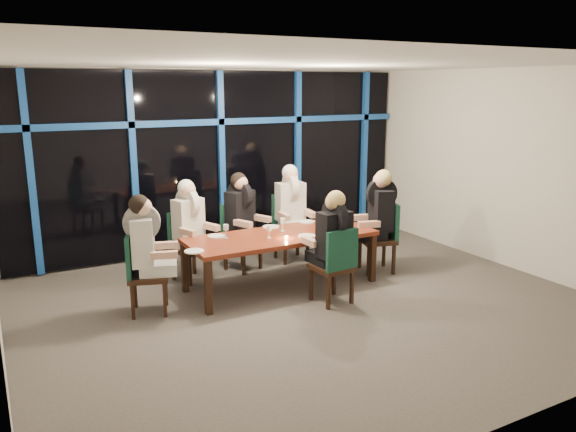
{
  "coord_description": "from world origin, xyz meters",
  "views": [
    {
      "loc": [
        -3.48,
        -5.75,
        2.75
      ],
      "look_at": [
        0.0,
        0.6,
        1.05
      ],
      "focal_mm": 35.0,
      "sensor_mm": 36.0,
      "label": 1
    }
  ],
  "objects": [
    {
      "name": "water_pitcher",
      "position": [
        0.84,
        0.54,
        0.86
      ],
      "size": [
        0.14,
        0.12,
        0.22
      ],
      "rotation": [
        0.0,
        0.0,
        -0.38
      ],
      "color": "silver",
      "rests_on": "dining_table"
    },
    {
      "name": "chair_near_mid",
      "position": [
        0.31,
        -0.11,
        0.56
      ],
      "size": [
        0.5,
        0.5,
        1.01
      ],
      "rotation": [
        0.0,
        0.0,
        3.21
      ],
      "color": "black",
      "rests_on": "ground"
    },
    {
      "name": "plate_end_right",
      "position": [
        1.03,
        0.85,
        0.76
      ],
      "size": [
        0.24,
        0.24,
        0.01
      ],
      "primitive_type": "cylinder",
      "color": "white",
      "rests_on": "dining_table"
    },
    {
      "name": "wine_glass_d",
      "position": [
        -0.73,
        0.99,
        0.88
      ],
      "size": [
        0.07,
        0.07,
        0.18
      ],
      "color": "white",
      "rests_on": "dining_table"
    },
    {
      "name": "room",
      "position": [
        0.0,
        0.0,
        2.02
      ],
      "size": [
        7.04,
        7.0,
        3.02
      ],
      "color": "#58534E",
      "rests_on": "ground"
    },
    {
      "name": "wine_bottle",
      "position": [
        0.98,
        0.71,
        0.86
      ],
      "size": [
        0.07,
        0.07,
        0.29
      ],
      "rotation": [
        0.0,
        0.0,
        -0.27
      ],
      "color": "black",
      "rests_on": "dining_table"
    },
    {
      "name": "chair_end_left",
      "position": [
        -1.94,
        0.8,
        0.57
      ],
      "size": [
        0.59,
        0.59,
        1.01
      ],
      "rotation": [
        0.0,
        0.0,
        1.25
      ],
      "color": "black",
      "rests_on": "ground"
    },
    {
      "name": "wine_glass_c",
      "position": [
        0.51,
        0.67,
        0.86
      ],
      "size": [
        0.06,
        0.06,
        0.16
      ],
      "color": "white",
      "rests_on": "dining_table"
    },
    {
      "name": "wine_glass_a",
      "position": [
        -0.22,
        0.72,
        0.87
      ],
      "size": [
        0.06,
        0.06,
        0.16
      ],
      "color": "silver",
      "rests_on": "dining_table"
    },
    {
      "name": "diner_far_left",
      "position": [
        -1.0,
        1.65,
        0.95
      ],
      "size": [
        0.6,
        0.68,
        0.97
      ],
      "rotation": [
        0.0,
        0.0,
        0.33
      ],
      "color": "silver",
      "rests_on": "ground"
    },
    {
      "name": "wine_glass_b",
      "position": [
        0.11,
        0.96,
        0.88
      ],
      "size": [
        0.07,
        0.07,
        0.18
      ],
      "color": "silver",
      "rests_on": "dining_table"
    },
    {
      "name": "dining_table",
      "position": [
        0.0,
        0.8,
        0.68
      ],
      "size": [
        2.6,
        1.0,
        0.75
      ],
      "color": "maroon",
      "rests_on": "ground"
    },
    {
      "name": "diner_far_right",
      "position": [
        0.72,
        1.79,
        1.0
      ],
      "size": [
        0.55,
        0.67,
        1.02
      ],
      "rotation": [
        0.0,
        0.0,
        -0.09
      ],
      "color": "silver",
      "rests_on": "ground"
    },
    {
      "name": "plate_far_left",
      "position": [
        -0.82,
        1.11,
        0.76
      ],
      "size": [
        0.24,
        0.24,
        0.01
      ],
      "primitive_type": "cylinder",
      "color": "white",
      "rests_on": "dining_table"
    },
    {
      "name": "chair_far_left",
      "position": [
        -1.03,
        1.73,
        0.56
      ],
      "size": [
        0.59,
        0.59,
        1.0
      ],
      "rotation": [
        0.0,
        0.0,
        0.33
      ],
      "color": "black",
      "rests_on": "ground"
    },
    {
      "name": "diner_end_left",
      "position": [
        -1.86,
        0.77,
        0.97
      ],
      "size": [
        0.69,
        0.6,
        0.99
      ],
      "rotation": [
        0.0,
        0.0,
        1.25
      ],
      "color": "black",
      "rests_on": "ground"
    },
    {
      "name": "chair_far_mid",
      "position": [
        -0.19,
        1.82,
        0.57
      ],
      "size": [
        0.62,
        0.62,
        1.01
      ],
      "rotation": [
        0.0,
        0.0,
        0.4
      ],
      "color": "black",
      "rests_on": "ground"
    },
    {
      "name": "diner_end_right",
      "position": [
        1.57,
        0.69,
        1.0
      ],
      "size": [
        0.71,
        0.62,
        1.02
      ],
      "rotation": [
        0.0,
        0.0,
        4.42
      ],
      "color": "black",
      "rests_on": "ground"
    },
    {
      "name": "wine_glass_e",
      "position": [
        0.88,
        0.94,
        0.89
      ],
      "size": [
        0.07,
        0.07,
        0.19
      ],
      "color": "silver",
      "rests_on": "dining_table"
    },
    {
      "name": "diner_far_mid",
      "position": [
        -0.16,
        1.74,
        0.97
      ],
      "size": [
        0.63,
        0.7,
        0.99
      ],
      "rotation": [
        0.0,
        0.0,
        0.4
      ],
      "color": "black",
      "rests_on": "ground"
    },
    {
      "name": "diner_near_mid",
      "position": [
        0.3,
        -0.02,
        0.96
      ],
      "size": [
        0.52,
        0.64,
        0.98
      ],
      "rotation": [
        0.0,
        0.0,
        3.21
      ],
      "color": "black",
      "rests_on": "ground"
    },
    {
      "name": "plate_near_mid",
      "position": [
        0.26,
        0.54,
        0.76
      ],
      "size": [
        0.24,
        0.24,
        0.01
      ],
      "primitive_type": "cylinder",
      "color": "white",
      "rests_on": "dining_table"
    },
    {
      "name": "plate_end_left",
      "position": [
        -1.28,
        0.59,
        0.76
      ],
      "size": [
        0.24,
        0.24,
        0.01
      ],
      "primitive_type": "cylinder",
      "color": "white",
      "rests_on": "dining_table"
    },
    {
      "name": "window_wall",
      "position": [
        0.01,
        2.93,
        1.55
      ],
      "size": [
        6.86,
        0.43,
        2.94
      ],
      "color": "black",
      "rests_on": "ground"
    },
    {
      "name": "tea_light",
      "position": [
        -0.04,
        0.58,
        0.76
      ],
      "size": [
        0.05,
        0.05,
        0.03
      ],
      "primitive_type": "cylinder",
      "color": "#FF9D4C",
      "rests_on": "dining_table"
    },
    {
      "name": "plate_far_right",
      "position": [
        0.66,
        1.23,
        0.76
      ],
      "size": [
        0.24,
        0.24,
        0.01
      ],
      "primitive_type": "cylinder",
      "color": "white",
      "rests_on": "dining_table"
    },
    {
      "name": "chair_far_right",
      "position": [
        0.72,
        1.88,
        0.58
      ],
      "size": [
        0.53,
        0.53,
        1.05
      ],
      "rotation": [
        0.0,
        0.0,
        -0.09
      ],
      "color": "black",
      "rests_on": "ground"
    },
    {
      "name": "chair_end_right",
      "position": [
        1.66,
        0.66,
        0.59
      ],
      "size": [
        0.61,
        0.61,
        1.05
      ],
      "rotation": [
        0.0,
        0.0,
        4.42
      ],
      "color": "black",
      "rests_on": "ground"
    },
    {
      "name": "plate_far_mid",
      "position": [
        0.06,
        1.22,
        0.76
      ],
      "size": [
        0.24,
        0.24,
        0.01
      ],
      "primitive_type": "cylinder",
      "color": "white",
      "rests_on": "dining_table"
    }
  ]
}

